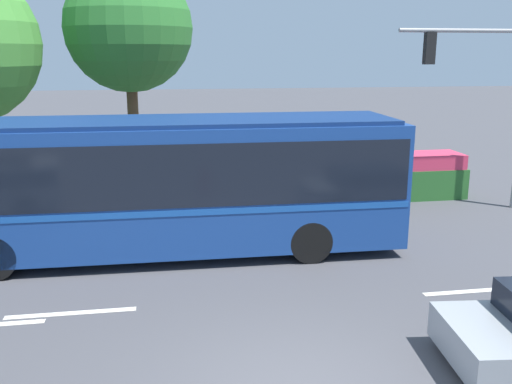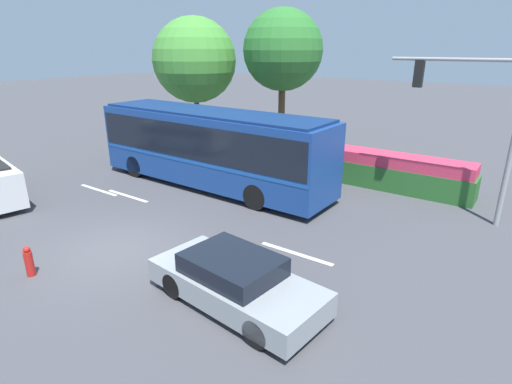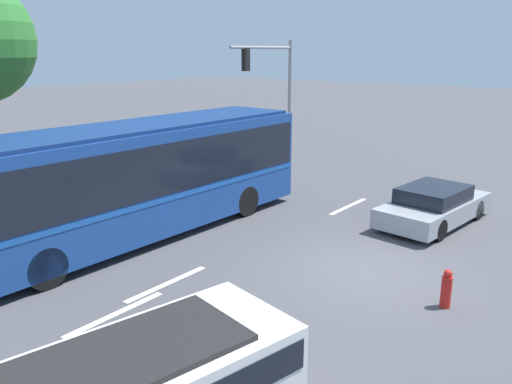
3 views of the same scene
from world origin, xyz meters
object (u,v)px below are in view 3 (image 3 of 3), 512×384
(city_bus, at_px, (142,173))
(traffic_light_pole, at_px, (277,85))
(fire_hydrant, at_px, (446,289))
(sedan_foreground, at_px, (434,206))

(city_bus, distance_m, traffic_light_pole, 10.22)
(city_bus, height_order, fire_hydrant, city_bus)
(city_bus, bearing_deg, traffic_light_pole, -165.17)
(city_bus, height_order, sedan_foreground, city_bus)
(city_bus, bearing_deg, fire_hydrant, 97.78)
(sedan_foreground, height_order, fire_hydrant, sedan_foreground)
(city_bus, distance_m, fire_hydrant, 8.70)
(sedan_foreground, distance_m, fire_hydrant, 5.67)
(city_bus, xyz_separation_m, fire_hydrant, (1.04, -8.52, -1.45))
(sedan_foreground, relative_size, fire_hydrant, 5.28)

